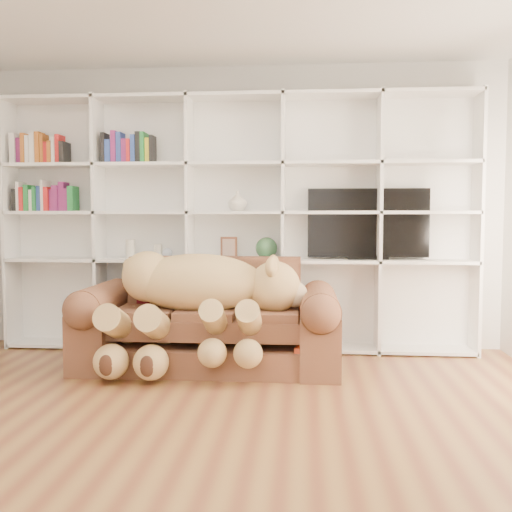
# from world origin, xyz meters

# --- Properties ---
(floor) EXTENTS (5.00, 5.00, 0.00)m
(floor) POSITION_xyz_m (0.00, 0.00, 0.00)
(floor) COLOR brown
(floor) RESTS_ON ground
(wall_back) EXTENTS (5.00, 0.02, 2.70)m
(wall_back) POSITION_xyz_m (0.00, 2.50, 1.35)
(wall_back) COLOR silver
(wall_back) RESTS_ON floor
(bookshelf) EXTENTS (4.43, 0.35, 2.40)m
(bookshelf) POSITION_xyz_m (-0.24, 2.36, 1.31)
(bookshelf) COLOR white
(bookshelf) RESTS_ON floor
(sofa) EXTENTS (2.15, 0.93, 0.90)m
(sofa) POSITION_xyz_m (-0.16, 1.69, 0.34)
(sofa) COLOR brown
(sofa) RESTS_ON floor
(teddy_bear) EXTENTS (1.62, 0.89, 0.94)m
(teddy_bear) POSITION_xyz_m (-0.23, 1.50, 0.63)
(teddy_bear) COLOR tan
(teddy_bear) RESTS_ON sofa
(throw_pillow) EXTENTS (0.42, 0.29, 0.40)m
(throw_pillow) POSITION_xyz_m (-0.60, 1.84, 0.65)
(throw_pillow) COLOR maroon
(throw_pillow) RESTS_ON sofa
(gift_box) EXTENTS (0.35, 0.33, 0.26)m
(gift_box) POSITION_xyz_m (0.74, 1.41, 0.13)
(gift_box) COLOR red
(gift_box) RESTS_ON floor
(tv) EXTENTS (1.11, 0.18, 0.66)m
(tv) POSITION_xyz_m (1.23, 2.35, 1.19)
(tv) COLOR black
(tv) RESTS_ON bookshelf
(picture_frame) EXTENTS (0.16, 0.04, 0.20)m
(picture_frame) POSITION_xyz_m (-0.07, 2.30, 0.97)
(picture_frame) COLOR #532D1C
(picture_frame) RESTS_ON bookshelf
(green_vase) EXTENTS (0.20, 0.20, 0.20)m
(green_vase) POSITION_xyz_m (0.28, 2.30, 0.97)
(green_vase) COLOR #315F39
(green_vase) RESTS_ON bookshelf
(figurine_tall) EXTENTS (0.10, 0.10, 0.18)m
(figurine_tall) POSITION_xyz_m (-1.02, 2.30, 0.95)
(figurine_tall) COLOR beige
(figurine_tall) RESTS_ON bookshelf
(figurine_short) EXTENTS (0.09, 0.09, 0.13)m
(figurine_short) POSITION_xyz_m (-0.75, 2.30, 0.93)
(figurine_short) COLOR beige
(figurine_short) RESTS_ON bookshelf
(snow_globe) EXTENTS (0.10, 0.10, 0.10)m
(snow_globe) POSITION_xyz_m (-0.66, 2.30, 0.92)
(snow_globe) COLOR silver
(snow_globe) RESTS_ON bookshelf
(shelf_vase) EXTENTS (0.21, 0.21, 0.18)m
(shelf_vase) POSITION_xyz_m (0.01, 2.30, 1.41)
(shelf_vase) COLOR beige
(shelf_vase) RESTS_ON bookshelf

